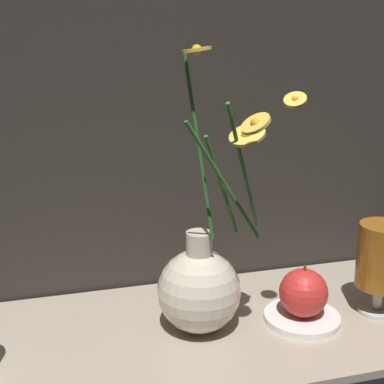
{
  "coord_description": "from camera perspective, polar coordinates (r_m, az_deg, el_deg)",
  "views": [
    {
      "loc": [
        -0.18,
        -0.68,
        0.43
      ],
      "look_at": [
        0.0,
        0.0,
        0.22
      ],
      "focal_mm": 50.0,
      "sensor_mm": 36.0,
      "label": 1
    }
  ],
  "objects": [
    {
      "name": "ground_plane",
      "position": [
        0.82,
        -0.32,
        -15.19
      ],
      "size": [
        6.0,
        6.0,
        0.0
      ],
      "primitive_type": "plane",
      "color": "black"
    },
    {
      "name": "tea_glass",
      "position": [
        0.87,
        19.59,
        -6.65
      ],
      "size": [
        0.08,
        0.08,
        0.15
      ],
      "color": "silver",
      "rests_on": "shelf"
    },
    {
      "name": "orange_fruit",
      "position": [
        0.83,
        11.8,
        -10.47
      ],
      "size": [
        0.07,
        0.07,
        0.08
      ],
      "color": "red",
      "rests_on": "saucer_plate"
    },
    {
      "name": "shelf",
      "position": [
        0.82,
        -0.32,
        -14.83
      ],
      "size": [
        0.8,
        0.32,
        0.01
      ],
      "color": "tan",
      "rests_on": "ground_plane"
    },
    {
      "name": "vase_with_flowers",
      "position": [
        0.78,
        0.89,
        -10.04
      ],
      "size": [
        0.18,
        0.19,
        0.41
      ],
      "color": "beige",
      "rests_on": "shelf"
    },
    {
      "name": "saucer_plate",
      "position": [
        0.85,
        11.63,
        -12.98
      ],
      "size": [
        0.12,
        0.12,
        0.01
      ],
      "color": "white",
      "rests_on": "shelf"
    }
  ]
}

